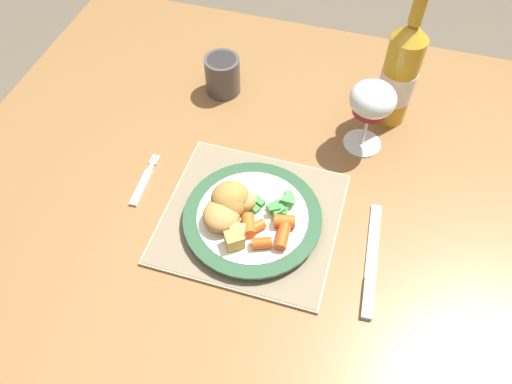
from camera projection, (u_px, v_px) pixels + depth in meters
ground_plane at (270, 332)px, 1.52m from camera, size 6.00×6.00×0.00m
dining_table at (277, 209)px, 0.99m from camera, size 1.23×0.98×0.74m
placemat at (251, 218)px, 0.87m from camera, size 0.30×0.28×0.01m
dinner_plate at (252, 218)px, 0.85m from camera, size 0.24×0.24×0.02m
breaded_croquettes at (229, 204)px, 0.83m from camera, size 0.09×0.11×0.05m
green_beans_pile at (275, 205)px, 0.85m from camera, size 0.08×0.06×0.02m
glazed_carrots at (267, 230)px, 0.82m from camera, size 0.09×0.08×0.02m
fork at (143, 183)px, 0.92m from camera, size 0.02×0.12×0.01m
table_knife at (371, 268)px, 0.81m from camera, size 0.03×0.22×0.01m
wine_glass at (372, 102)px, 0.89m from camera, size 0.08×0.08×0.15m
bottle at (399, 75)px, 0.94m from camera, size 0.07×0.07×0.29m
roast_potatoes at (236, 236)px, 0.81m from camera, size 0.04×0.05×0.03m
drinking_cup at (223, 74)px, 1.04m from camera, size 0.07×0.07×0.08m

